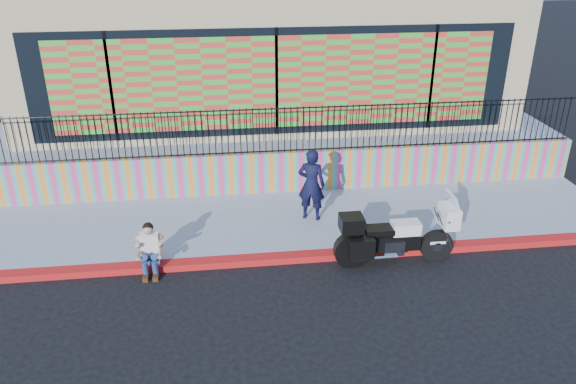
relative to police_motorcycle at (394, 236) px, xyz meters
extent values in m
plane|color=black|center=(-1.97, 0.35, -0.66)|extent=(90.00, 90.00, 0.00)
cube|color=red|center=(-1.97, 0.35, -0.59)|extent=(16.00, 0.30, 0.15)
cube|color=#8C94A8|center=(-1.97, 2.00, -0.59)|extent=(16.00, 3.00, 0.15)
cube|color=#E53C7E|center=(-1.97, 3.60, 0.04)|extent=(16.00, 0.20, 1.10)
cube|color=#8C94A8|center=(-1.97, 8.70, -0.04)|extent=(16.00, 10.00, 1.25)
cube|color=#C7B784|center=(-1.97, 8.50, 2.59)|extent=(14.00, 8.00, 4.00)
cube|color=black|center=(-1.97, 4.48, 2.19)|extent=(12.60, 0.04, 2.80)
cube|color=red|center=(-1.97, 4.45, 2.19)|extent=(11.48, 0.02, 2.40)
cylinder|color=black|center=(0.96, 0.00, -0.31)|extent=(0.71, 0.15, 0.71)
cylinder|color=black|center=(-0.86, 0.00, -0.31)|extent=(0.71, 0.15, 0.71)
cube|color=black|center=(0.05, 0.00, -0.12)|extent=(1.02, 0.30, 0.37)
cube|color=silver|center=(0.00, 0.00, -0.23)|extent=(0.43, 0.37, 0.32)
cube|color=white|center=(0.24, 0.00, 0.18)|extent=(0.59, 0.34, 0.26)
cube|color=black|center=(-0.33, 0.00, 0.16)|extent=(0.59, 0.37, 0.13)
cube|color=white|center=(1.16, 0.00, 0.39)|extent=(0.32, 0.56, 0.45)
cube|color=silver|center=(1.20, 0.00, 0.74)|extent=(0.20, 0.49, 0.36)
cube|color=black|center=(-0.92, 0.00, 0.36)|extent=(0.47, 0.45, 0.32)
cube|color=black|center=(-0.76, -0.32, -0.07)|extent=(0.52, 0.19, 0.43)
cube|color=black|center=(-0.76, 0.32, -0.07)|extent=(0.52, 0.19, 0.43)
cube|color=white|center=(0.96, 0.00, -0.20)|extent=(0.34, 0.17, 0.06)
imported|color=black|center=(-1.43, 1.96, 0.37)|extent=(0.75, 0.63, 1.77)
cube|color=navy|center=(-5.05, 0.45, -0.42)|extent=(0.36, 0.28, 0.18)
cube|color=white|center=(-5.05, 0.41, -0.07)|extent=(0.38, 0.27, 0.54)
sphere|color=tan|center=(-5.05, 0.37, 0.29)|extent=(0.21, 0.21, 0.21)
cube|color=#472814|center=(-5.15, 0.01, -0.61)|extent=(0.11, 0.26, 0.10)
cube|color=#472814|center=(-4.95, 0.01, -0.61)|extent=(0.11, 0.26, 0.10)
camera|label=1|loc=(-3.46, -9.87, 5.82)|focal=35.00mm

